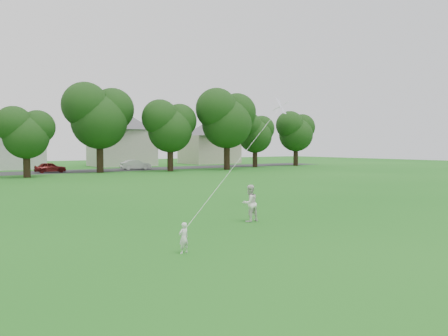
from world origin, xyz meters
TOP-DOWN VIEW (x-y plane):
  - ground at (0.00, 0.00)m, footprint 160.00×160.00m
  - street at (0.00, 42.00)m, footprint 90.00×7.00m
  - toddler at (-3.38, -0.50)m, footprint 0.37×0.27m
  - older_boy at (1.52, 2.54)m, footprint 0.78×0.62m
  - kite at (1.17, 2.37)m, footprint 5.05×3.32m
  - tree_row at (5.86, 36.19)m, footprint 79.87×9.92m

SIDE VIEW (x-z plane):
  - ground at x=0.00m, z-range 0.00..0.00m
  - street at x=0.00m, z-range 0.00..0.01m
  - toddler at x=-3.38m, z-range 0.00..0.92m
  - older_boy at x=1.52m, z-range 0.00..1.53m
  - kite at x=1.17m, z-range -2.91..8.76m
  - tree_row at x=5.86m, z-range 0.70..11.36m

